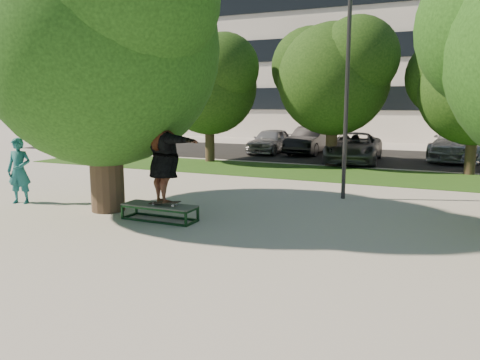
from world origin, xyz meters
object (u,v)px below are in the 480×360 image
at_px(tree_left, 100,33).
at_px(car_grey, 354,148).
at_px(grind_box, 160,212).
at_px(car_dark, 311,140).
at_px(car_silver_a, 271,141).
at_px(lamppost, 347,88).
at_px(bystander, 19,171).
at_px(car_silver_b, 461,143).

xyz_separation_m(tree_left, car_grey, (4.01, 12.41, -3.74)).
xyz_separation_m(grind_box, car_dark, (-0.66, 15.44, 0.53)).
relative_size(grind_box, car_dark, 0.41).
height_order(grind_box, car_silver_a, car_silver_a).
relative_size(grind_box, car_silver_a, 0.45).
bearing_deg(tree_left, lamppost, 36.42).
bearing_deg(bystander, tree_left, -11.02).
distance_m(tree_left, lamppost, 6.70).
bearing_deg(tree_left, car_silver_a, 93.39).
distance_m(lamppost, car_silver_b, 12.14).
bearing_deg(grind_box, car_silver_a, 100.37).
bearing_deg(car_grey, car_silver_b, 29.21).
bearing_deg(car_dark, lamppost, -66.28).
height_order(lamppost, grind_box, lamppost).
relative_size(tree_left, grind_box, 3.95).
distance_m(tree_left, car_dark, 15.54).
bearing_deg(lamppost, car_silver_b, 74.12).
xyz_separation_m(bystander, car_silver_a, (1.85, 14.80, -0.23)).
distance_m(car_silver_a, car_grey, 5.28).
xyz_separation_m(tree_left, car_silver_b, (8.55, 15.36, -3.60)).
xyz_separation_m(tree_left, car_silver_a, (-0.86, 14.45, -3.75)).
distance_m(car_grey, car_silver_b, 5.42).
distance_m(grind_box, car_silver_b, 17.13).
height_order(tree_left, lamppost, tree_left).
bearing_deg(car_grey, car_silver_a, 153.37).
distance_m(grind_box, car_grey, 12.99).
distance_m(grind_box, car_silver_a, 15.10).
xyz_separation_m(grind_box, car_silver_a, (-2.72, 14.85, 0.49)).
xyz_separation_m(grind_box, car_grey, (2.15, 12.80, 0.49)).
relative_size(car_grey, car_silver_b, 0.87).
xyz_separation_m(lamppost, car_grey, (-1.29, 8.50, -2.47)).
distance_m(tree_left, bystander, 4.45).
distance_m(grind_box, bystander, 4.62).
distance_m(tree_left, grind_box, 4.64).
distance_m(car_dark, car_grey, 3.85).
relative_size(grind_box, car_silver_b, 0.32).
height_order(lamppost, car_silver_b, lamppost).
distance_m(car_silver_a, car_dark, 2.14).
distance_m(tree_left, car_grey, 13.56).
relative_size(grind_box, car_grey, 0.37).
bearing_deg(grind_box, car_silver_b, 66.99).
bearing_deg(bystander, grind_box, -19.00).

